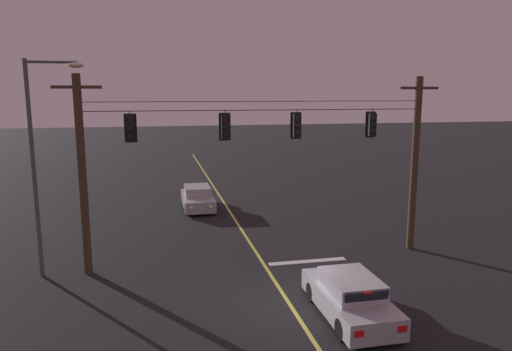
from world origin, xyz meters
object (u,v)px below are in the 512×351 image
(traffic_light_centre, at_px, (297,126))
(car_oncoming_lead, at_px, (198,198))
(traffic_light_leftmost, at_px, (130,128))
(traffic_light_left_inner, at_px, (225,127))
(car_waiting_near_lane, at_px, (350,297))
(traffic_light_right_inner, at_px, (372,125))
(street_lamp_corner, at_px, (41,150))

(traffic_light_centre, bearing_deg, car_oncoming_lead, 108.86)
(traffic_light_leftmost, bearing_deg, traffic_light_left_inner, 0.00)
(traffic_light_leftmost, bearing_deg, car_oncoming_lead, 71.00)
(traffic_light_leftmost, distance_m, car_waiting_near_lane, 10.18)
(traffic_light_centre, bearing_deg, traffic_light_left_inner, 180.00)
(traffic_light_right_inner, bearing_deg, traffic_light_leftmost, 180.00)
(traffic_light_leftmost, bearing_deg, traffic_light_right_inner, 0.00)
(traffic_light_leftmost, relative_size, traffic_light_centre, 1.00)
(car_waiting_near_lane, bearing_deg, traffic_light_left_inner, 118.95)
(car_waiting_near_lane, bearing_deg, traffic_light_right_inner, 59.71)
(traffic_light_leftmost, height_order, car_oncoming_lead, traffic_light_leftmost)
(traffic_light_centre, bearing_deg, traffic_light_leftmost, 180.00)
(traffic_light_leftmost, relative_size, traffic_light_right_inner, 1.00)
(car_waiting_near_lane, distance_m, street_lamp_corner, 12.36)
(traffic_light_centre, distance_m, car_waiting_near_lane, 7.57)
(traffic_light_left_inner, distance_m, car_waiting_near_lane, 8.18)
(traffic_light_centre, height_order, street_lamp_corner, street_lamp_corner)
(traffic_light_right_inner, height_order, street_lamp_corner, street_lamp_corner)
(traffic_light_left_inner, height_order, traffic_light_centre, same)
(traffic_light_centre, distance_m, car_oncoming_lead, 11.51)
(traffic_light_right_inner, bearing_deg, street_lamp_corner, 179.68)
(traffic_light_right_inner, bearing_deg, car_waiting_near_lane, -120.29)
(car_oncoming_lead, distance_m, street_lamp_corner, 12.52)
(traffic_light_leftmost, xyz_separation_m, traffic_light_left_inner, (3.69, 0.00, 0.00))
(car_oncoming_lead, height_order, street_lamp_corner, street_lamp_corner)
(traffic_light_centre, xyz_separation_m, car_waiting_near_lane, (0.10, -5.61, -5.09))
(car_waiting_near_lane, height_order, street_lamp_corner, street_lamp_corner)
(traffic_light_leftmost, distance_m, traffic_light_centre, 6.70)
(car_oncoming_lead, relative_size, street_lamp_corner, 0.53)
(traffic_light_right_inner, xyz_separation_m, car_oncoming_lead, (-6.71, 9.77, -5.09))
(traffic_light_leftmost, bearing_deg, street_lamp_corner, 178.70)
(car_waiting_near_lane, xyz_separation_m, street_lamp_corner, (-10.09, 5.69, 4.32))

